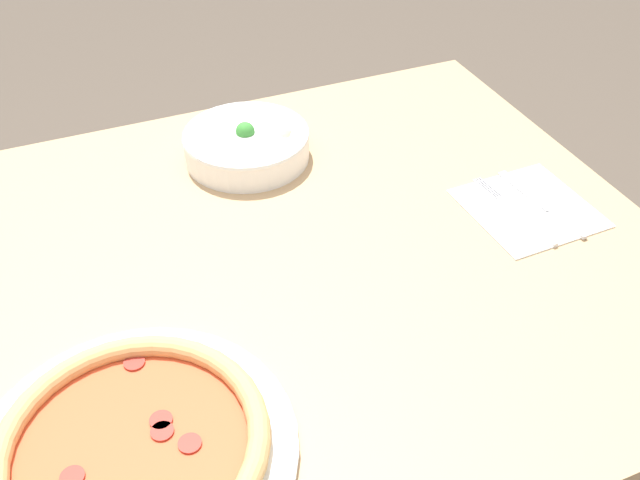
# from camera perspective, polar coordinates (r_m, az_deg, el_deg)

# --- Properties ---
(dining_table) EXTENTS (1.40, 0.93, 0.74)m
(dining_table) POSITION_cam_1_polar(r_m,az_deg,el_deg) (1.07, -9.76, -7.28)
(dining_table) COLOR tan
(dining_table) RESTS_ON ground_plane
(pizza) EXTENTS (0.36, 0.36, 0.04)m
(pizza) POSITION_cam_1_polar(r_m,az_deg,el_deg) (0.82, -14.77, -15.75)
(pizza) COLOR white
(pizza) RESTS_ON dining_table
(bowl) EXTENTS (0.21, 0.21, 0.07)m
(bowl) POSITION_cam_1_polar(r_m,az_deg,el_deg) (1.23, -5.88, 7.72)
(bowl) COLOR white
(bowl) RESTS_ON dining_table
(napkin) EXTENTS (0.19, 0.19, 0.00)m
(napkin) POSITION_cam_1_polar(r_m,az_deg,el_deg) (1.17, 16.32, 2.45)
(napkin) COLOR white
(napkin) RESTS_ON dining_table
(fork) EXTENTS (0.03, 0.19, 0.00)m
(fork) POSITION_cam_1_polar(r_m,az_deg,el_deg) (1.15, 15.31, 2.25)
(fork) COLOR silver
(fork) RESTS_ON napkin
(knife) EXTENTS (0.03, 0.19, 0.01)m
(knife) POSITION_cam_1_polar(r_m,az_deg,el_deg) (1.17, 17.53, 2.62)
(knife) COLOR silver
(knife) RESTS_ON napkin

